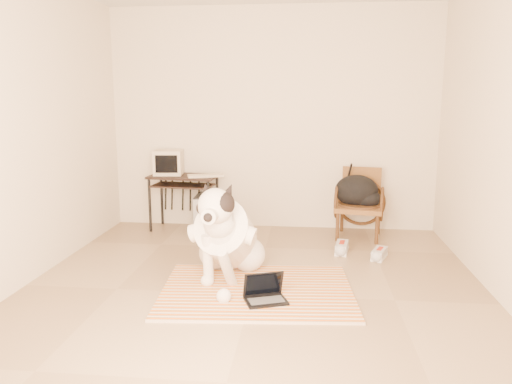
# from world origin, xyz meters

# --- Properties ---
(floor) EXTENTS (4.50, 4.50, 0.00)m
(floor) POSITION_xyz_m (0.00, 0.00, 0.00)
(floor) COLOR #927859
(floor) RESTS_ON ground
(wall_back) EXTENTS (4.50, 0.00, 4.50)m
(wall_back) POSITION_xyz_m (0.00, 2.25, 1.35)
(wall_back) COLOR beige
(wall_back) RESTS_ON floor
(wall_front) EXTENTS (4.50, 0.00, 4.50)m
(wall_front) POSITION_xyz_m (0.00, -2.25, 1.35)
(wall_front) COLOR beige
(wall_front) RESTS_ON floor
(wall_left) EXTENTS (0.00, 4.50, 4.50)m
(wall_left) POSITION_xyz_m (-2.00, 0.00, 1.35)
(wall_left) COLOR beige
(wall_left) RESTS_ON floor
(rug) EXTENTS (1.70, 1.35, 0.02)m
(rug) POSITION_xyz_m (0.04, 0.07, 0.01)
(rug) COLOR orange
(rug) RESTS_ON floor
(dog) EXTENTS (0.64, 1.34, 0.96)m
(dog) POSITION_xyz_m (-0.28, 0.38, 0.38)
(dog) COLOR white
(dog) RESTS_ON rug
(laptop) EXTENTS (0.39, 0.33, 0.23)m
(laptop) POSITION_xyz_m (0.12, -0.15, 0.08)
(laptop) COLOR black
(laptop) RESTS_ON rug
(computer_desk) EXTENTS (0.85, 0.53, 0.68)m
(computer_desk) POSITION_xyz_m (-1.07, 1.98, 0.58)
(computer_desk) COLOR black
(computer_desk) RESTS_ON floor
(crt_monitor) EXTENTS (0.37, 0.36, 0.30)m
(crt_monitor) POSITION_xyz_m (-1.27, 2.05, 0.83)
(crt_monitor) COLOR beige
(crt_monitor) RESTS_ON computer_desk
(desk_keyboard) EXTENTS (0.45, 0.29, 0.03)m
(desk_keyboard) POSITION_xyz_m (-0.78, 1.92, 0.69)
(desk_keyboard) COLOR beige
(desk_keyboard) RESTS_ON computer_desk
(pc_tower) EXTENTS (0.21, 0.47, 0.43)m
(pc_tower) POSITION_xyz_m (-0.83, 2.02, 0.21)
(pc_tower) COLOR #464548
(pc_tower) RESTS_ON floor
(rattan_chair) EXTENTS (0.61, 0.60, 0.80)m
(rattan_chair) POSITION_xyz_m (1.06, 1.89, 0.40)
(rattan_chair) COLOR brown
(rattan_chair) RESTS_ON floor
(backpack) EXTENTS (0.53, 0.41, 0.37)m
(backpack) POSITION_xyz_m (1.04, 1.85, 0.54)
(backpack) COLOR black
(backpack) RESTS_ON rattan_chair
(sneaker_left) EXTENTS (0.17, 0.32, 0.11)m
(sneaker_left) POSITION_xyz_m (0.82, 1.24, 0.05)
(sneaker_left) COLOR silver
(sneaker_left) RESTS_ON floor
(sneaker_right) EXTENTS (0.21, 0.31, 0.10)m
(sneaker_right) POSITION_xyz_m (1.19, 1.08, 0.04)
(sneaker_right) COLOR silver
(sneaker_right) RESTS_ON floor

